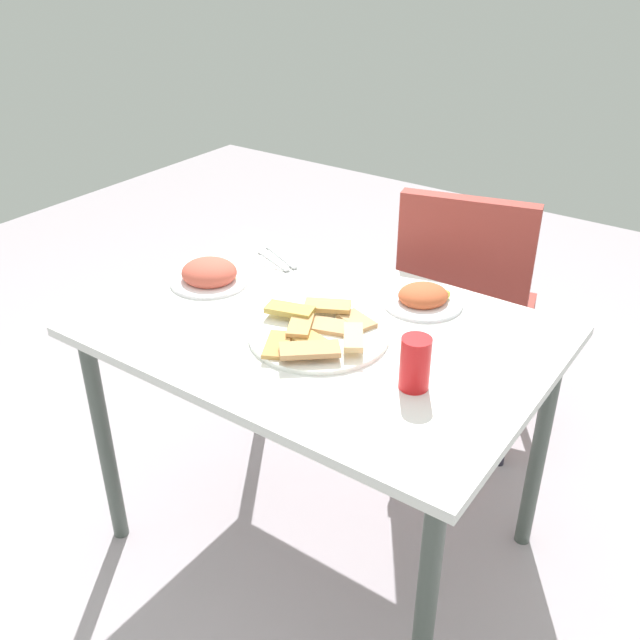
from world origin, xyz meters
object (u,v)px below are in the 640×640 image
object	(u,v)px
dining_chair	(464,304)
salad_plate_greens	(210,274)
paper_napkin	(277,259)
fork	(273,260)
spoon	(281,256)
soda_can	(415,363)
pide_platter	(318,332)
salad_plate_rice	(423,298)
dining_table	(321,355)

from	to	relation	value
dining_chair	salad_plate_greens	world-z (taller)	dining_chair
salad_plate_greens	paper_napkin	xyz separation A→B (m)	(0.06, 0.22, -0.02)
fork	spoon	xyz separation A→B (m)	(0.00, 0.04, 0.00)
dining_chair	soda_can	distance (m)	0.84
fork	spoon	distance (m)	0.04
pide_platter	salad_plate_rice	world-z (taller)	salad_plate_rice
dining_table	salad_plate_rice	xyz separation A→B (m)	(0.15, 0.25, 0.10)
dining_chair	pide_platter	xyz separation A→B (m)	(-0.07, -0.71, 0.22)
salad_plate_greens	salad_plate_rice	size ratio (longest dim) A/B	1.05
dining_chair	pide_platter	size ratio (longest dim) A/B	2.66
paper_napkin	spoon	size ratio (longest dim) A/B	0.63
soda_can	fork	xyz separation A→B (m)	(-0.65, 0.33, -0.06)
spoon	dining_chair	bearing A→B (deg)	68.66
salad_plate_greens	fork	distance (m)	0.21
salad_plate_rice	paper_napkin	distance (m)	0.48
paper_napkin	salad_plate_greens	bearing A→B (deg)	-105.92
dining_chair	salad_plate_rice	bearing A→B (deg)	-82.45
soda_can	dining_chair	bearing A→B (deg)	105.88
pide_platter	fork	bearing A→B (deg)	142.34
dining_table	soda_can	xyz separation A→B (m)	(0.31, -0.10, 0.15)
fork	soda_can	bearing A→B (deg)	-5.45
salad_plate_greens	salad_plate_rice	distance (m)	0.59
dining_chair	paper_napkin	bearing A→B (deg)	-135.41
soda_can	paper_napkin	bearing A→B (deg)	151.82
dining_chair	spoon	world-z (taller)	dining_chair
dining_chair	fork	size ratio (longest dim) A/B	5.58
spoon	paper_napkin	bearing A→B (deg)	-64.69
salad_plate_greens	spoon	world-z (taller)	salad_plate_greens
pide_platter	salad_plate_greens	size ratio (longest dim) A/B	1.57
salad_plate_greens	paper_napkin	world-z (taller)	salad_plate_greens
salad_plate_rice	spoon	size ratio (longest dim) A/B	1.13
spoon	soda_can	bearing A→B (deg)	-4.10
dining_chair	spoon	size ratio (longest dim) A/B	4.96
dining_chair	paper_napkin	size ratio (longest dim) A/B	7.82
pide_platter	salad_plate_greens	world-z (taller)	salad_plate_greens
salad_plate_greens	soda_can	size ratio (longest dim) A/B	1.80
dining_table	spoon	xyz separation A→B (m)	(-0.33, 0.27, 0.09)
paper_napkin	salad_plate_rice	bearing A→B (deg)	0.50
dining_table	spoon	distance (m)	0.44
paper_napkin	spoon	world-z (taller)	spoon
paper_napkin	fork	size ratio (longest dim) A/B	0.71
salad_plate_greens	fork	world-z (taller)	salad_plate_greens
salad_plate_greens	soda_can	distance (m)	0.72
dining_table	spoon	size ratio (longest dim) A/B	6.01
dining_chair	fork	distance (m)	0.65
salad_plate_greens	dining_table	bearing A→B (deg)	-3.90
soda_can	spoon	size ratio (longest dim) A/B	0.66
fork	spoon	size ratio (longest dim) A/B	0.89
pide_platter	salad_plate_rice	distance (m)	0.32
pide_platter	fork	xyz separation A→B (m)	(-0.36, 0.28, -0.01)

